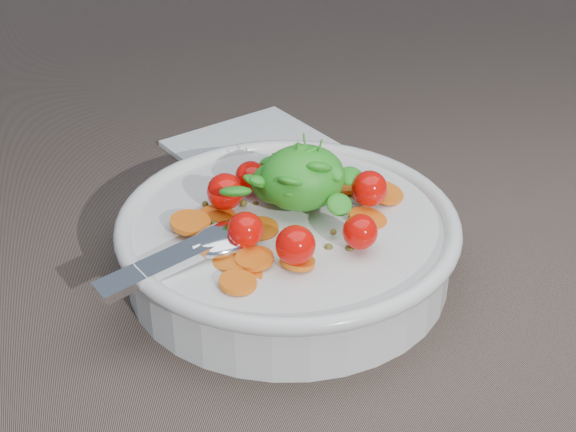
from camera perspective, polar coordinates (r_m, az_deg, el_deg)
name	(u,v)px	position (r m, az deg, el deg)	size (l,w,h in m)	color
ground	(314,262)	(0.67, 1.83, -3.26)	(6.00, 6.00, 0.00)	brown
bowl	(288,240)	(0.64, -0.01, -1.71)	(0.29, 0.27, 0.11)	silver
napkin	(252,147)	(0.84, -2.54, 4.93)	(0.15, 0.13, 0.01)	white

